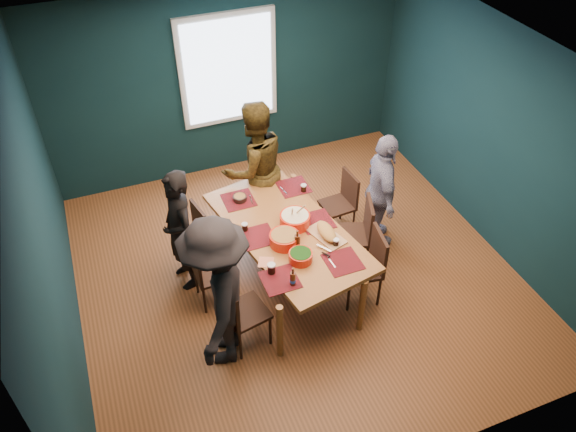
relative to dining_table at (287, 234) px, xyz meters
name	(u,v)px	position (x,y,z in m)	size (l,w,h in m)	color
room	(288,170)	(0.13, 0.31, 0.64)	(5.01, 5.01, 2.71)	#9B552D
dining_table	(287,234)	(0.00, 0.00, 0.00)	(1.44, 2.27, 0.80)	#A26830
chair_left_far	(207,227)	(-0.75, 0.72, -0.24)	(0.44, 0.44, 0.83)	black
chair_left_mid	(205,270)	(-0.96, 0.03, -0.23)	(0.39, 0.39, 0.85)	black
chair_left_near	(238,310)	(-0.81, -0.68, -0.19)	(0.49, 0.49, 0.92)	black
chair_right_far	(343,199)	(1.00, 0.61, -0.24)	(0.41, 0.41, 0.84)	black
chair_right_mid	(359,229)	(0.89, -0.04, -0.18)	(0.54, 0.54, 0.93)	black
chair_right_near	(369,262)	(0.75, -0.55, -0.19)	(0.48, 0.48, 0.92)	black
person_far_left	(180,231)	(-1.11, 0.44, 0.04)	(0.56, 0.37, 1.54)	black
person_back	(255,168)	(0.00, 1.10, 0.17)	(0.87, 0.68, 1.79)	black
person_right	(381,192)	(1.31, 0.25, 0.05)	(0.91, 0.38, 1.55)	silver
person_near_left	(218,295)	(-1.00, -0.72, 0.16)	(1.15, 0.66, 1.78)	black
bowl_salad	(284,239)	(-0.12, -0.20, 0.15)	(0.32, 0.32, 0.13)	red
bowl_dumpling	(295,219)	(0.11, 0.04, 0.15)	(0.34, 0.34, 0.32)	red
bowl_herbs	(301,256)	(-0.05, -0.50, 0.13)	(0.25, 0.25, 0.11)	red
cutting_board	(326,233)	(0.35, -0.27, 0.13)	(0.35, 0.58, 0.12)	tan
small_bowl	(240,198)	(-0.33, 0.68, 0.11)	(0.16, 0.16, 0.07)	black
beer_bottle_a	(293,279)	(-0.25, -0.79, 0.16)	(0.06, 0.06, 0.22)	#451B0C
beer_bottle_b	(297,241)	(-0.01, -0.31, 0.17)	(0.06, 0.06, 0.24)	#451B0C
cola_glass_a	(271,268)	(-0.39, -0.56, 0.14)	(0.09, 0.09, 0.12)	black
cola_glass_b	(336,242)	(0.38, -0.44, 0.13)	(0.07, 0.07, 0.09)	black
cola_glass_c	(304,188)	(0.43, 0.56, 0.13)	(0.07, 0.07, 0.10)	black
cola_glass_d	(245,227)	(-0.44, 0.15, 0.13)	(0.07, 0.07, 0.10)	black
napkin_a	(310,217)	(0.32, 0.10, 0.08)	(0.14, 0.14, 0.00)	#DB7E5C
napkin_b	(266,262)	(-0.40, -0.40, 0.08)	(0.16, 0.16, 0.00)	#DB7E5C
napkin_c	(341,262)	(0.32, -0.68, 0.08)	(0.16, 0.16, 0.00)	#DB7E5C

